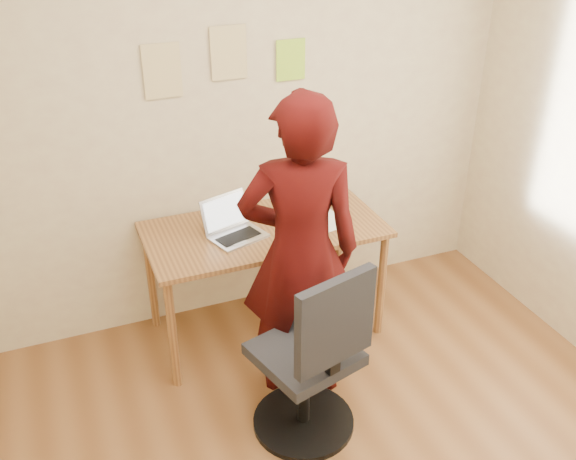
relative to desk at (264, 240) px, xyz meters
name	(u,v)px	position (x,y,z in m)	size (l,w,h in m)	color
room	(380,253)	(-0.03, -1.38, 0.70)	(3.58, 3.58, 2.78)	brown
desk	(264,240)	(0.00, 0.00, 0.00)	(1.40, 0.70, 0.74)	olive
laptop	(233,227)	(-0.19, -0.01, 0.14)	(0.37, 0.35, 0.22)	#BABAC2
paper_sheet	(327,219)	(0.39, -0.04, 0.09)	(0.19, 0.27, 0.00)	white
phone	(319,235)	(0.26, -0.21, 0.09)	(0.07, 0.12, 0.01)	black
wall_note_left	(162,71)	(-0.45, 0.36, 0.97)	(0.21, 0.00, 0.30)	#D5BF7F
wall_note_mid	(229,53)	(-0.06, 0.36, 1.03)	(0.21, 0.00, 0.30)	#D5BF7F
wall_note_right	(291,60)	(0.31, 0.36, 0.96)	(0.18, 0.00, 0.24)	#A2DE31
office_chair	(313,366)	(-0.08, -0.91, -0.21)	(0.56, 0.57, 1.03)	black
person	(300,253)	(0.01, -0.53, 0.21)	(0.63, 0.41, 1.73)	#370807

